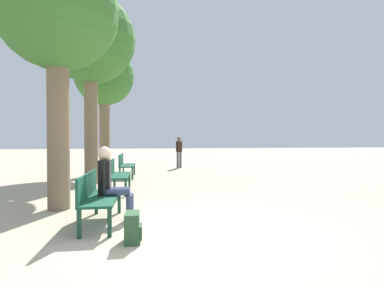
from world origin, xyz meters
TOP-DOWN VIEW (x-y plane):
  - ground_plane at (0.00, 0.00)m, footprint 80.00×80.00m
  - bench_row_0 at (-1.50, 0.78)m, footprint 0.53×1.57m
  - bench_row_1 at (-1.50, 3.96)m, footprint 0.53×1.57m
  - bench_row_2 at (-1.50, 7.13)m, footprint 0.53×1.57m
  - tree_row_0 at (-2.47, 2.04)m, footprint 2.51×2.51m
  - tree_row_1 at (-2.47, 5.65)m, footprint 2.90×2.90m
  - tree_row_2 at (-2.47, 8.66)m, footprint 2.51×2.51m
  - person_seated at (-1.25, 0.92)m, footprint 0.62×0.35m
  - backpack at (-0.83, -0.22)m, footprint 0.24×0.37m
  - pedestrian_near at (0.92, 10.49)m, footprint 0.32×0.27m

SIDE VIEW (x-z plane):
  - ground_plane at x=0.00m, z-range 0.00..0.00m
  - backpack at x=-0.83m, z-range 0.00..0.42m
  - bench_row_0 at x=-1.50m, z-range 0.08..0.97m
  - bench_row_1 at x=-1.50m, z-range 0.08..0.97m
  - bench_row_2 at x=-1.50m, z-range 0.08..0.97m
  - person_seated at x=-1.25m, z-range 0.04..1.39m
  - pedestrian_near at x=0.92m, z-range 0.11..1.69m
  - tree_row_2 at x=-2.47m, z-range 1.36..6.78m
  - tree_row_0 at x=-2.47m, z-range 1.36..6.80m
  - tree_row_1 at x=-2.47m, z-range 1.57..7.77m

